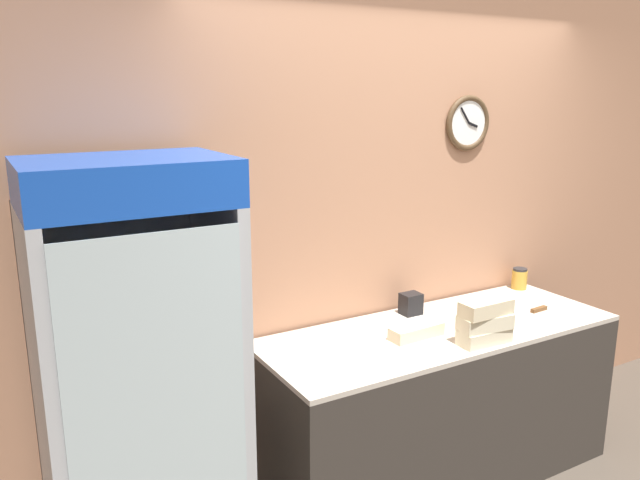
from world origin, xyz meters
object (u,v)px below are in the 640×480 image
(chefs_knife, at_px, (547,307))
(napkin_dispenser, at_px, (411,304))
(sandwich_stack_bottom, at_px, (484,336))
(sandwich_stack_top, at_px, (486,308))
(sandwich_stack_middle, at_px, (485,322))
(beverage_cooler, at_px, (135,359))
(condiment_jar, at_px, (519,279))
(sandwich_flat_left, at_px, (416,331))

(chefs_knife, distance_m, napkin_dispenser, 0.80)
(sandwich_stack_bottom, height_order, sandwich_stack_top, sandwich_stack_top)
(sandwich_stack_middle, bearing_deg, napkin_dispenser, 96.42)
(beverage_cooler, relative_size, napkin_dispenser, 15.36)
(sandwich_stack_bottom, bearing_deg, sandwich_stack_top, 0.00)
(chefs_knife, relative_size, napkin_dispenser, 3.12)
(sandwich_stack_bottom, relative_size, condiment_jar, 2.09)
(sandwich_stack_bottom, bearing_deg, sandwich_stack_middle, 0.00)
(sandwich_flat_left, bearing_deg, sandwich_stack_middle, -43.05)
(napkin_dispenser, bearing_deg, sandwich_stack_top, -83.58)
(beverage_cooler, height_order, sandwich_stack_bottom, beverage_cooler)
(beverage_cooler, bearing_deg, sandwich_stack_bottom, -12.19)
(beverage_cooler, bearing_deg, napkin_dispenser, 5.96)
(sandwich_stack_bottom, relative_size, sandwich_stack_middle, 0.98)
(condiment_jar, bearing_deg, beverage_cooler, -175.54)
(sandwich_flat_left, distance_m, condiment_jar, 1.11)
(sandwich_stack_top, distance_m, sandwich_flat_left, 0.37)
(sandwich_stack_middle, height_order, sandwich_stack_top, sandwich_stack_top)
(sandwich_stack_bottom, height_order, condiment_jar, condiment_jar)
(sandwich_stack_top, xyz_separation_m, chefs_knife, (0.68, 0.19, -0.18))
(sandwich_flat_left, height_order, condiment_jar, condiment_jar)
(sandwich_stack_bottom, relative_size, sandwich_stack_top, 1.02)
(sandwich_stack_middle, xyz_separation_m, napkin_dispenser, (-0.06, 0.51, -0.05))
(sandwich_stack_bottom, xyz_separation_m, napkin_dispenser, (-0.06, 0.51, 0.02))
(sandwich_stack_bottom, bearing_deg, napkin_dispenser, 96.42)
(sandwich_stack_middle, height_order, chefs_knife, sandwich_stack_middle)
(chefs_knife, bearing_deg, beverage_cooler, 176.06)
(sandwich_stack_bottom, height_order, chefs_knife, sandwich_stack_bottom)
(sandwich_flat_left, xyz_separation_m, napkin_dispenser, (0.19, 0.29, 0.03))
(sandwich_flat_left, relative_size, condiment_jar, 2.25)
(sandwich_stack_middle, xyz_separation_m, sandwich_flat_left, (-0.24, 0.23, -0.08))
(sandwich_stack_middle, distance_m, napkin_dispenser, 0.52)
(sandwich_stack_middle, bearing_deg, sandwich_stack_bottom, 0.00)
(sandwich_flat_left, xyz_separation_m, chefs_knife, (0.92, -0.04, -0.02))
(napkin_dispenser, bearing_deg, sandwich_stack_bottom, -83.58)
(sandwich_stack_middle, bearing_deg, sandwich_stack_top, 0.00)
(napkin_dispenser, bearing_deg, chefs_knife, -23.59)
(sandwich_flat_left, bearing_deg, beverage_cooler, 174.91)
(chefs_knife, bearing_deg, sandwich_flat_left, 177.79)
(beverage_cooler, bearing_deg, chefs_knife, -3.94)
(beverage_cooler, height_order, sandwich_stack_top, beverage_cooler)
(napkin_dispenser, bearing_deg, sandwich_flat_left, -123.00)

